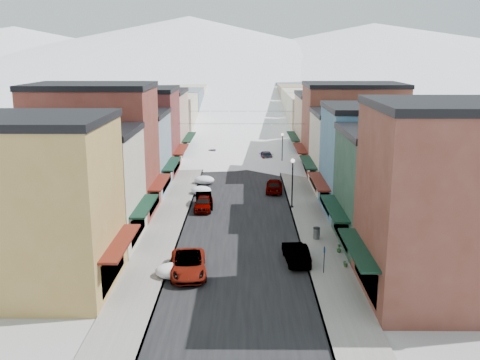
{
  "coord_description": "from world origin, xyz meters",
  "views": [
    {
      "loc": [
        0.44,
        -28.83,
        15.35
      ],
      "look_at": [
        0.0,
        23.91,
        2.61
      ],
      "focal_mm": 40.0,
      "sensor_mm": 36.0,
      "label": 1
    }
  ],
  "objects_px": {
    "car_silver_sedan": "(204,203)",
    "trash_can": "(316,233)",
    "car_white_suv": "(188,264)",
    "car_green_sedan": "(296,253)",
    "car_dark_hatch": "(204,200)",
    "streetlamp_near": "(292,177)",
    "fire_hydrant": "(308,258)"
  },
  "relations": [
    {
      "from": "car_green_sedan",
      "to": "trash_can",
      "type": "bearing_deg",
      "value": -119.18
    },
    {
      "from": "car_silver_sedan",
      "to": "car_dark_hatch",
      "type": "xyz_separation_m",
      "value": [
        -0.04,
        1.04,
        -0.0
      ]
    },
    {
      "from": "streetlamp_near",
      "to": "car_green_sedan",
      "type": "bearing_deg",
      "value": -93.68
    },
    {
      "from": "car_dark_hatch",
      "to": "streetlamp_near",
      "type": "relative_size",
      "value": 0.87
    },
    {
      "from": "car_dark_hatch",
      "to": "trash_can",
      "type": "xyz_separation_m",
      "value": [
        10.07,
        -9.75,
        -0.06
      ]
    },
    {
      "from": "car_white_suv",
      "to": "car_silver_sedan",
      "type": "xyz_separation_m",
      "value": [
        -0.09,
        15.69,
        -0.03
      ]
    },
    {
      "from": "fire_hydrant",
      "to": "trash_can",
      "type": "xyz_separation_m",
      "value": [
        1.24,
        5.02,
        0.17
      ]
    },
    {
      "from": "car_silver_sedan",
      "to": "car_green_sedan",
      "type": "height_order",
      "value": "car_green_sedan"
    },
    {
      "from": "car_green_sedan",
      "to": "fire_hydrant",
      "type": "xyz_separation_m",
      "value": [
        0.9,
        -0.31,
        -0.25
      ]
    },
    {
      "from": "fire_hydrant",
      "to": "streetlamp_near",
      "type": "height_order",
      "value": "streetlamp_near"
    },
    {
      "from": "car_silver_sedan",
      "to": "fire_hydrant",
      "type": "height_order",
      "value": "car_silver_sedan"
    },
    {
      "from": "trash_can",
      "to": "car_dark_hatch",
      "type": "bearing_deg",
      "value": 135.94
    },
    {
      "from": "car_green_sedan",
      "to": "trash_can",
      "type": "xyz_separation_m",
      "value": [
        2.14,
        4.7,
        -0.08
      ]
    },
    {
      "from": "car_silver_sedan",
      "to": "streetlamp_near",
      "type": "height_order",
      "value": "streetlamp_near"
    },
    {
      "from": "car_white_suv",
      "to": "car_dark_hatch",
      "type": "relative_size",
      "value": 1.23
    },
    {
      "from": "streetlamp_near",
      "to": "fire_hydrant",
      "type": "bearing_deg",
      "value": -90.0
    },
    {
      "from": "car_dark_hatch",
      "to": "car_white_suv",
      "type": "bearing_deg",
      "value": -97.08
    },
    {
      "from": "car_silver_sedan",
      "to": "fire_hydrant",
      "type": "xyz_separation_m",
      "value": [
        8.79,
        -13.73,
        -0.23
      ]
    },
    {
      "from": "car_dark_hatch",
      "to": "fire_hydrant",
      "type": "bearing_deg",
      "value": -66.65
    },
    {
      "from": "car_white_suv",
      "to": "car_green_sedan",
      "type": "height_order",
      "value": "car_white_suv"
    },
    {
      "from": "car_white_suv",
      "to": "car_dark_hatch",
      "type": "xyz_separation_m",
      "value": [
        -0.13,
        16.73,
        -0.03
      ]
    },
    {
      "from": "car_silver_sedan",
      "to": "trash_can",
      "type": "bearing_deg",
      "value": -39.42
    },
    {
      "from": "car_dark_hatch",
      "to": "streetlamp_near",
      "type": "xyz_separation_m",
      "value": [
        8.83,
        -0.48,
        2.57
      ]
    },
    {
      "from": "car_white_suv",
      "to": "car_green_sedan",
      "type": "bearing_deg",
      "value": 10.21
    },
    {
      "from": "car_white_suv",
      "to": "fire_hydrant",
      "type": "relative_size",
      "value": 7.45
    },
    {
      "from": "trash_can",
      "to": "streetlamp_near",
      "type": "distance_m",
      "value": 9.72
    },
    {
      "from": "car_silver_sedan",
      "to": "fire_hydrant",
      "type": "bearing_deg",
      "value": -55.83
    },
    {
      "from": "car_green_sedan",
      "to": "fire_hydrant",
      "type": "height_order",
      "value": "car_green_sedan"
    },
    {
      "from": "car_green_sedan",
      "to": "car_white_suv",
      "type": "bearing_deg",
      "value": 11.61
    },
    {
      "from": "car_dark_hatch",
      "to": "car_green_sedan",
      "type": "xyz_separation_m",
      "value": [
        7.93,
        -14.45,
        0.02
      ]
    },
    {
      "from": "car_white_suv",
      "to": "car_green_sedan",
      "type": "xyz_separation_m",
      "value": [
        7.8,
        2.28,
        -0.01
      ]
    },
    {
      "from": "car_dark_hatch",
      "to": "streetlamp_near",
      "type": "distance_m",
      "value": 9.21
    }
  ]
}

